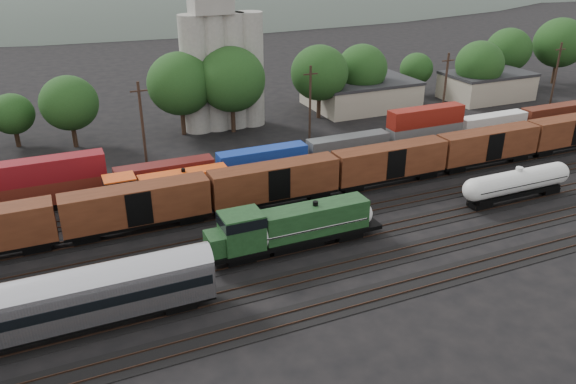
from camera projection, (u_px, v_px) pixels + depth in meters
name	position (u px, v px, depth m)	size (l,w,h in m)	color
ground	(298.00, 224.00, 60.93)	(600.00, 600.00, 0.00)	black
tracks	(298.00, 223.00, 60.91)	(180.00, 33.20, 0.20)	black
green_locomotive	(285.00, 227.00, 54.30)	(18.24, 3.22, 4.83)	black
tank_car_a	(304.00, 227.00, 55.17)	(15.24, 2.73, 3.99)	silver
tank_car_b	(517.00, 182.00, 65.21)	(15.25, 2.73, 4.00)	silver
passenger_coach	(59.00, 302.00, 42.26)	(23.71, 2.92, 5.38)	silver
orange_locomotive	(159.00, 188.00, 63.60)	(16.99, 2.83, 4.25)	black
boxcar_string	(335.00, 171.00, 66.41)	(153.60, 2.90, 4.20)	black
container_wall	(208.00, 165.00, 70.50)	(161.00, 2.60, 5.80)	black
grain_silo	(221.00, 58.00, 87.52)	(13.40, 5.00, 29.00)	gray
industrial_sheds	(245.00, 111.00, 91.71)	(119.38, 17.26, 5.10)	#9E937F
tree_band	(184.00, 83.00, 87.00)	(166.78, 18.62, 13.98)	black
utility_poles	(231.00, 115.00, 76.72)	(122.20, 0.36, 12.00)	black
distant_hills	(133.00, 40.00, 295.05)	(860.00, 286.00, 130.00)	#59665B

